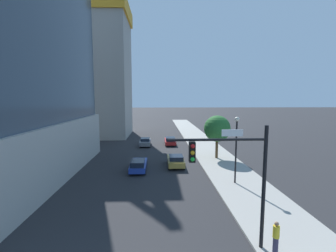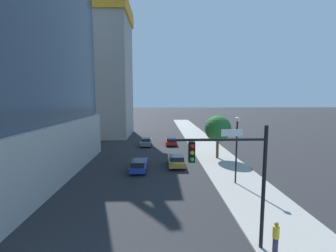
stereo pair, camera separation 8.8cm
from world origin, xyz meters
TOP-DOWN VIEW (x-y plane):
  - sidewalk at (8.28, 20.00)m, footprint 5.41×120.00m
  - construction_building at (-12.51, 44.44)m, footprint 13.79×13.62m
  - traffic_light_pole at (4.35, 3.93)m, footprint 5.18×0.48m
  - street_lamp at (7.72, 13.76)m, footprint 0.44×0.44m
  - street_tree at (8.29, 23.31)m, footprint 3.52×3.52m
  - car_gray at (-1.89, 32.67)m, footprint 1.77×4.32m
  - car_red at (2.48, 33.46)m, footprint 1.87×4.78m
  - car_blue at (-1.89, 18.38)m, footprint 1.78×4.71m
  - car_gold at (2.48, 19.98)m, footprint 1.91×4.35m
  - pedestrian_yellow_shirt at (6.52, 3.47)m, footprint 0.34×0.34m

SIDE VIEW (x-z plane):
  - sidewalk at x=8.28m, z-range 0.00..0.15m
  - car_gray at x=-1.89m, z-range 0.00..1.35m
  - car_red at x=2.48m, z-range -0.02..1.38m
  - car_blue at x=-1.89m, z-range -0.01..1.41m
  - car_gold at x=2.48m, z-range 0.01..1.45m
  - pedestrian_yellow_shirt at x=6.52m, z-range 0.17..1.86m
  - street_tree at x=8.29m, z-range 1.25..7.01m
  - street_lamp at x=7.72m, z-range 1.08..7.42m
  - traffic_light_pole at x=4.35m, z-range 1.29..7.97m
  - construction_building at x=-12.51m, z-range -2.24..32.61m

